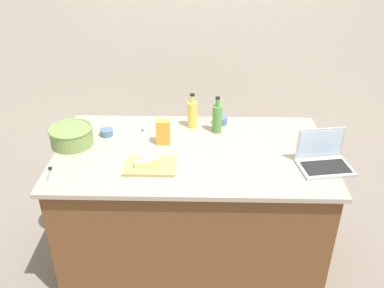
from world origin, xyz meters
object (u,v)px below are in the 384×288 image
at_px(butter_stick_right, 151,160).
at_px(bottle_oil, 192,114).
at_px(ramekin_wide, 220,120).
at_px(bottle_olive, 217,118).
at_px(cutting_board, 150,166).
at_px(mixing_bowl_large, 71,135).
at_px(butter_stick_left, 144,164).
at_px(laptop, 323,159).
at_px(candy_bag, 163,132).
at_px(ramekin_small, 90,122).
at_px(kitchen_timer, 51,173).
at_px(ramekin_medium, 107,132).

bearing_deg(butter_stick_right, bottle_oil, 64.94).
bearing_deg(ramekin_wide, bottle_olive, -102.77).
height_order(bottle_olive, cutting_board, bottle_olive).
height_order(mixing_bowl_large, butter_stick_left, mixing_bowl_large).
distance_m(laptop, candy_bag, 1.03).
bearing_deg(ramekin_small, cutting_board, -48.17).
bearing_deg(mixing_bowl_large, bottle_oil, 18.98).
distance_m(butter_stick_right, kitchen_timer, 0.59).
xyz_separation_m(bottle_olive, candy_bag, (-0.36, -0.18, -0.02)).
xyz_separation_m(ramekin_small, ramekin_wide, (0.95, 0.04, 0.01)).
relative_size(bottle_oil, ramekin_medium, 2.81).
distance_m(laptop, mixing_bowl_large, 1.63).
bearing_deg(ramekin_medium, candy_bag, -14.10).
height_order(bottle_olive, butter_stick_left, bottle_olive).
xyz_separation_m(bottle_oil, ramekin_wide, (0.20, 0.06, -0.08)).
xyz_separation_m(ramekin_small, candy_bag, (0.56, -0.26, 0.06)).
bearing_deg(butter_stick_left, bottle_olive, 47.40).
bearing_deg(ramekin_small, bottle_olive, -5.33).
relative_size(bottle_olive, ramekin_small, 3.26).
bearing_deg(laptop, butter_stick_right, -178.80).
bearing_deg(bottle_olive, laptop, -33.76).
distance_m(butter_stick_right, ramekin_medium, 0.51).
distance_m(laptop, kitchen_timer, 1.63).
height_order(bottle_olive, ramekin_wide, bottle_olive).
relative_size(laptop, bottle_olive, 1.29).
height_order(butter_stick_right, ramekin_medium, butter_stick_right).
xyz_separation_m(bottle_oil, butter_stick_right, (-0.24, -0.52, -0.07)).
bearing_deg(cutting_board, mixing_bowl_large, 153.83).
bearing_deg(cutting_board, bottle_oil, 65.63).
bearing_deg(ramekin_small, candy_bag, -25.05).
relative_size(butter_stick_left, ramekin_wide, 1.05).
bearing_deg(butter_stick_left, mixing_bowl_large, 150.45).
bearing_deg(butter_stick_right, ramekin_medium, 132.82).
relative_size(laptop, butter_stick_right, 3.10).
distance_m(butter_stick_left, candy_bag, 0.34).
xyz_separation_m(bottle_oil, ramekin_medium, (-0.59, -0.15, -0.08)).
bearing_deg(cutting_board, ramekin_medium, 130.96).
bearing_deg(candy_bag, bottle_olive, 25.79).
height_order(bottle_olive, candy_bag, bottle_olive).
bearing_deg(butter_stick_left, ramekin_medium, 126.57).
height_order(laptop, kitchen_timer, laptop).
relative_size(kitchen_timer, candy_bag, 0.45).
xyz_separation_m(mixing_bowl_large, ramekin_medium, (0.20, 0.13, -0.04)).
relative_size(cutting_board, kitchen_timer, 4.08).
bearing_deg(laptop, butter_stick_left, -176.49).
distance_m(laptop, butter_stick_right, 1.06).
distance_m(ramekin_wide, kitchen_timer, 1.25).
height_order(mixing_bowl_large, ramekin_small, mixing_bowl_large).
relative_size(butter_stick_right, ramekin_small, 1.36).
bearing_deg(butter_stick_left, kitchen_timer, -168.04).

